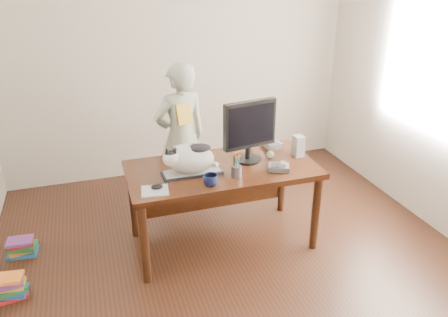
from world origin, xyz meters
TOP-DOWN VIEW (x-y plane):
  - room at (0.00, 0.00)m, footprint 4.50×4.50m
  - desk at (0.00, 0.68)m, footprint 1.60×0.80m
  - keyboard at (-0.27, 0.55)m, footprint 0.49×0.20m
  - cat at (-0.29, 0.55)m, footprint 0.48×0.25m
  - monitor at (0.26, 0.64)m, footprint 0.48×0.27m
  - pen_cup at (0.05, 0.39)m, footprint 0.10×0.10m
  - mousepad at (-0.61, 0.35)m, footprint 0.23×0.21m
  - mouse at (-0.59, 0.37)m, footprint 0.10×0.07m
  - coffee_mug at (-0.19, 0.31)m, footprint 0.16×0.16m
  - phone at (0.43, 0.40)m, footprint 0.21×0.18m
  - speaker at (0.72, 0.62)m, footprint 0.09×0.10m
  - baseball at (0.46, 0.65)m, footprint 0.07×0.07m
  - book_stack at (-0.24, 0.93)m, footprint 0.27×0.22m
  - calculator at (0.58, 0.89)m, footprint 0.14×0.19m
  - person at (-0.18, 1.37)m, footprint 0.62×0.48m
  - held_book at (-0.18, 1.20)m, footprint 0.16×0.11m
  - book_pile_a at (-1.75, 0.40)m, footprint 0.27×0.22m
  - book_pile_b at (-1.72, 0.95)m, footprint 0.26×0.20m

SIDE VIEW (x-z plane):
  - book_pile_b at x=-1.72m, z-range 0.00..0.15m
  - book_pile_a at x=-1.75m, z-range 0.00..0.18m
  - desk at x=0.00m, z-range 0.23..0.98m
  - person at x=-0.18m, z-range 0.00..1.50m
  - mousepad at x=-0.61m, z-range 0.75..0.75m
  - keyboard at x=-0.27m, z-range 0.75..0.78m
  - mouse at x=-0.59m, z-range 0.75..0.79m
  - phone at x=0.43m, z-range 0.74..0.81m
  - calculator at x=0.58m, z-range 0.75..0.81m
  - baseball at x=0.46m, z-range 0.75..0.82m
  - book_stack at x=-0.24m, z-range 0.74..0.83m
  - coffee_mug at x=-0.19m, z-range 0.75..0.84m
  - pen_cup at x=0.05m, z-range 0.70..0.92m
  - speaker at x=0.72m, z-range 0.75..0.94m
  - cat at x=-0.29m, z-range 0.75..1.02m
  - held_book at x=-0.18m, z-range 0.95..1.15m
  - monitor at x=0.26m, z-range 0.78..1.33m
  - room at x=0.00m, z-range -0.90..3.60m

